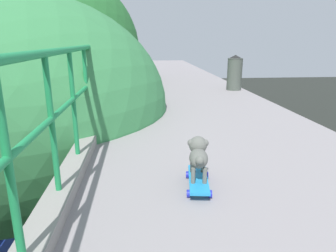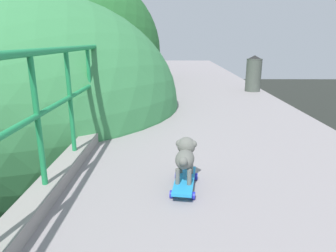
# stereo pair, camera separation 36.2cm
# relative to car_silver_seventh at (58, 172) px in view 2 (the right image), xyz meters

# --- Properties ---
(car_silver_seventh) EXTENTS (2.01, 4.17, 1.42)m
(car_silver_seventh) POSITION_rel_car_silver_seventh_xyz_m (0.00, 0.00, 0.00)
(car_silver_seventh) COLOR #ACBCB8
(car_silver_seventh) RESTS_ON ground
(city_bus) EXTENTS (2.65, 10.57, 3.32)m
(city_bus) POSITION_rel_car_silver_seventh_xyz_m (-3.83, 9.14, 1.19)
(city_bus) COLOR white
(city_bus) RESTS_ON ground
(roadside_tree_mid) EXTENTS (5.38, 5.38, 8.26)m
(roadside_tree_mid) POSITION_rel_car_silver_seventh_xyz_m (3.41, -9.07, 5.50)
(roadside_tree_mid) COLOR brown
(roadside_tree_mid) RESTS_ON ground
(roadside_tree_far) EXTENTS (5.00, 5.00, 9.40)m
(roadside_tree_far) POSITION_rel_car_silver_seventh_xyz_m (3.14, -5.38, 6.32)
(roadside_tree_far) COLOR #4C3022
(roadside_tree_far) RESTS_ON ground
(toy_skateboard) EXTENTS (0.26, 0.56, 0.09)m
(toy_skateboard) POSITION_rel_car_silver_seventh_xyz_m (6.09, -12.36, 5.58)
(toy_skateboard) COLOR #2291D3
(toy_skateboard) RESTS_ON overpass_deck
(small_dog) EXTENTS (0.21, 0.42, 0.32)m
(small_dog) POSITION_rel_car_silver_seventh_xyz_m (6.10, -12.30, 5.79)
(small_dog) COLOR slate
(small_dog) RESTS_ON toy_skateboard
(litter_bin) EXTENTS (0.37, 0.37, 0.86)m
(litter_bin) POSITION_rel_car_silver_seventh_xyz_m (7.97, -7.27, 5.95)
(litter_bin) COLOR #495149
(litter_bin) RESTS_ON overpass_deck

